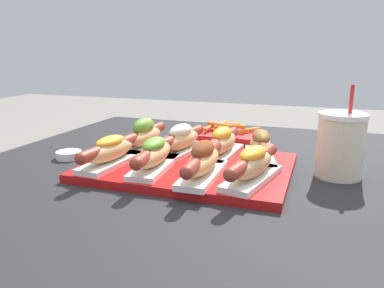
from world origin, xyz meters
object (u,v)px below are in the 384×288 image
(hot_dog_3, at_px, (253,165))
(hot_dog_5, at_px, (181,140))
(hot_dog_0, at_px, (111,151))
(sauce_bowl, at_px, (69,154))
(serving_tray, at_px, (189,167))
(hot_dog_1, at_px, (154,154))
(drink_cup, at_px, (340,145))
(hot_dog_2, at_px, (203,161))
(hot_dog_7, at_px, (260,146))
(fries_basket, at_px, (228,138))
(hot_dog_4, at_px, (144,136))
(hot_dog_6, at_px, (222,143))

(hot_dog_3, height_order, hot_dog_5, hot_dog_5)
(hot_dog_0, height_order, sauce_bowl, hot_dog_0)
(serving_tray, height_order, hot_dog_1, hot_dog_1)
(sauce_bowl, xyz_separation_m, drink_cup, (0.64, 0.08, 0.06))
(hot_dog_2, height_order, drink_cup, drink_cup)
(hot_dog_7, bearing_deg, hot_dog_2, -119.03)
(drink_cup, distance_m, fries_basket, 0.36)
(hot_dog_2, height_order, hot_dog_4, hot_dog_4)
(hot_dog_2, height_order, hot_dog_3, hot_dog_2)
(serving_tray, bearing_deg, hot_dog_0, -156.39)
(sauce_bowl, bearing_deg, hot_dog_2, -11.55)
(serving_tray, relative_size, drink_cup, 2.26)
(hot_dog_0, distance_m, sauce_bowl, 0.18)
(hot_dog_4, height_order, hot_dog_6, hot_dog_4)
(hot_dog_7, relative_size, sauce_bowl, 3.44)
(serving_tray, distance_m, hot_dog_2, 0.11)
(hot_dog_3, height_order, hot_dog_4, hot_dog_4)
(hot_dog_7, height_order, drink_cup, drink_cup)
(serving_tray, distance_m, sauce_bowl, 0.32)
(hot_dog_2, bearing_deg, hot_dog_1, 171.63)
(hot_dog_5, bearing_deg, hot_dog_0, -128.42)
(fries_basket, bearing_deg, hot_dog_3, -68.83)
(hot_dog_3, xyz_separation_m, hot_dog_6, (-0.10, 0.15, 0.00))
(hot_dog_2, bearing_deg, hot_dog_5, 124.43)
(fries_basket, bearing_deg, hot_dog_1, -103.59)
(hot_dog_3, bearing_deg, fries_basket, 111.17)
(hot_dog_5, bearing_deg, drink_cup, -0.38)
(serving_tray, relative_size, hot_dog_0, 2.01)
(serving_tray, xyz_separation_m, hot_dog_5, (-0.05, 0.07, 0.04))
(hot_dog_0, distance_m, hot_dog_4, 0.15)
(drink_cup, xyz_separation_m, fries_basket, (-0.29, 0.20, -0.05))
(hot_dog_0, xyz_separation_m, hot_dog_7, (0.31, 0.15, 0.00))
(hot_dog_0, distance_m, hot_dog_6, 0.26)
(hot_dog_2, relative_size, hot_dog_5, 1.01)
(hot_dog_5, bearing_deg, hot_dog_7, 1.59)
(sauce_bowl, bearing_deg, hot_dog_1, -12.89)
(sauce_bowl, bearing_deg, hot_dog_5, 15.75)
(hot_dog_7, bearing_deg, hot_dog_3, -86.52)
(hot_dog_6, relative_size, drink_cup, 1.12)
(hot_dog_3, height_order, fries_basket, hot_dog_3)
(hot_dog_2, bearing_deg, hot_dog_6, 91.20)
(serving_tray, bearing_deg, sauce_bowl, -179.04)
(sauce_bowl, height_order, drink_cup, drink_cup)
(hot_dog_4, xyz_separation_m, hot_dog_6, (0.21, 0.00, -0.00))
(hot_dog_0, bearing_deg, hot_dog_5, 51.58)
(hot_dog_7, distance_m, fries_basket, 0.23)
(hot_dog_6, bearing_deg, sauce_bowl, -167.56)
(serving_tray, xyz_separation_m, hot_dog_7, (0.15, 0.08, 0.04))
(hot_dog_6, bearing_deg, hot_dog_2, -88.80)
(serving_tray, distance_m, hot_dog_6, 0.10)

